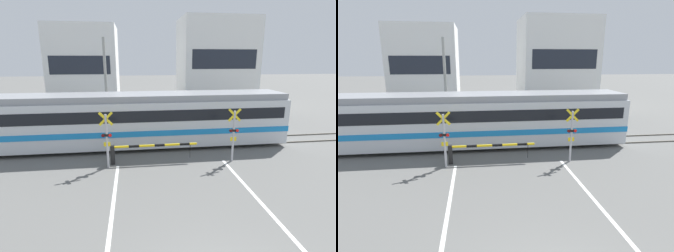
{
  "view_description": "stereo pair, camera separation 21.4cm",
  "coord_description": "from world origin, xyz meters",
  "views": [
    {
      "loc": [
        -1.88,
        -3.78,
        5.22
      ],
      "look_at": [
        0.0,
        10.06,
        1.6
      ],
      "focal_mm": 28.0,
      "sensor_mm": 36.0,
      "label": 1
    },
    {
      "loc": [
        -1.67,
        -3.81,
        5.22
      ],
      "look_at": [
        0.0,
        10.06,
        1.6
      ],
      "focal_mm": 28.0,
      "sensor_mm": 36.0,
      "label": 2
    }
  ],
  "objects": [
    {
      "name": "crossing_signal_left",
      "position": [
        -3.18,
        8.51,
        1.53
      ],
      "size": [
        0.68,
        0.15,
        2.79
      ],
      "color": "#B2B2B7",
      "rests_on": "ground_plane"
    },
    {
      "name": "building_right_of_street",
      "position": [
        7.22,
        24.6,
        4.67
      ],
      "size": [
        7.78,
        5.79,
        9.33
      ],
      "color": "white",
      "rests_on": "ground_plane"
    },
    {
      "name": "road_stripe_right",
      "position": [
        2.73,
        2.3,
        0.0
      ],
      "size": [
        0.14,
        12.59,
        0.01
      ],
      "color": "white",
      "rests_on": "ground_plane"
    },
    {
      "name": "pedestrian",
      "position": [
        -0.56,
        18.1,
        0.99
      ],
      "size": [
        0.38,
        0.22,
        1.71
      ],
      "color": "#33384C",
      "rests_on": "ground_plane"
    },
    {
      "name": "crossing_barrier_far",
      "position": [
        1.7,
        14.92,
        0.72
      ],
      "size": [
        4.44,
        0.2,
        0.99
      ],
      "color": "black",
      "rests_on": "ground_plane"
    },
    {
      "name": "building_left_of_street",
      "position": [
        -6.58,
        24.6,
        4.19
      ],
      "size": [
        6.51,
        5.79,
        8.39
      ],
      "color": "white",
      "rests_on": "ground_plane"
    },
    {
      "name": "rail_track_far",
      "position": [
        0.0,
        12.36,
        0.04
      ],
      "size": [
        50.0,
        0.1,
        0.08
      ],
      "color": "#5B564C",
      "rests_on": "ground_plane"
    },
    {
      "name": "crossing_barrier_near",
      "position": [
        -1.7,
        8.89,
        0.72
      ],
      "size": [
        4.44,
        0.2,
        0.99
      ],
      "color": "black",
      "rests_on": "ground_plane"
    },
    {
      "name": "rail_track_near",
      "position": [
        0.0,
        10.92,
        0.04
      ],
      "size": [
        50.0,
        0.1,
        0.08
      ],
      "color": "#5B564C",
      "rests_on": "ground_plane"
    },
    {
      "name": "crossing_signal_right",
      "position": [
        3.18,
        8.51,
        1.53
      ],
      "size": [
        0.68,
        0.15,
        2.79
      ],
      "color": "#B2B2B7",
      "rests_on": "ground_plane"
    },
    {
      "name": "commuter_train",
      "position": [
        -1.4,
        11.64,
        1.72
      ],
      "size": [
        17.42,
        2.84,
        3.21
      ],
      "color": "silver",
      "rests_on": "ground_plane"
    },
    {
      "name": "utility_pole_streetside",
      "position": [
        -3.93,
        17.42,
        3.39
      ],
      "size": [
        0.22,
        0.22,
        6.78
      ],
      "color": "gray",
      "rests_on": "ground_plane"
    }
  ]
}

